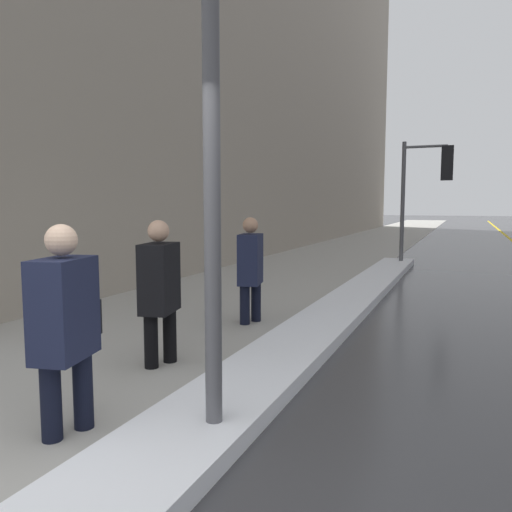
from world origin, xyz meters
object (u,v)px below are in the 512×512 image
(traffic_light_near, at_px, (431,177))
(pedestrian_in_glasses, at_px, (250,265))
(pedestrian_with_shoulder_bag, at_px, (65,320))
(pedestrian_trailing, at_px, (160,286))

(traffic_light_near, bearing_deg, pedestrian_in_glasses, -104.01)
(pedestrian_with_shoulder_bag, height_order, pedestrian_in_glasses, pedestrian_with_shoulder_bag)
(traffic_light_near, relative_size, pedestrian_in_glasses, 2.23)
(pedestrian_with_shoulder_bag, bearing_deg, pedestrian_trailing, 176.88)
(traffic_light_near, relative_size, pedestrian_trailing, 2.20)
(traffic_light_near, bearing_deg, pedestrian_trailing, -101.93)
(traffic_light_near, bearing_deg, pedestrian_with_shoulder_bag, -99.05)
(pedestrian_with_shoulder_bag, xyz_separation_m, pedestrian_trailing, (-0.27, 1.61, -0.01))
(traffic_light_near, distance_m, pedestrian_in_glasses, 8.16)
(traffic_light_near, distance_m, pedestrian_trailing, 10.18)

